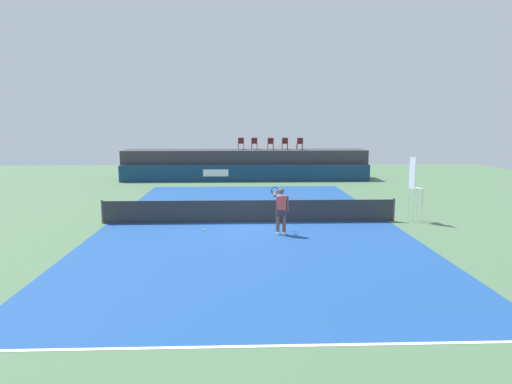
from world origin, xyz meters
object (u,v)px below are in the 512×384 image
spectator_chair_center (271,143)px  net_post_far (394,210)px  tennis_player (281,209)px  tennis_ball (204,230)px  net_post_near (102,212)px  spectator_chair_right (285,143)px  umpire_chair (414,185)px  spectator_chair_far_left (241,143)px  spectator_chair_far_right (300,143)px  spectator_chair_left (254,143)px

spectator_chair_center → net_post_far: (4.30, -15.01, -2.19)m
tennis_player → tennis_ball: 3.16m
net_post_near → tennis_player: bearing=-16.3°
net_post_near → tennis_ball: (4.37, -1.53, -0.46)m
spectator_chair_center → spectator_chair_right: size_ratio=1.00×
umpire_chair → tennis_player: bearing=-160.1°
spectator_chair_right → net_post_near: size_ratio=0.89×
spectator_chair_far_left → spectator_chair_right: size_ratio=1.00×
spectator_chair_center → spectator_chair_right: bearing=18.1°
spectator_chair_center → umpire_chair: size_ratio=0.32×
spectator_chair_far_right → tennis_ball: (-5.91, -16.57, -2.66)m
umpire_chair → spectator_chair_right: bearing=104.6°
umpire_chair → net_post_far: size_ratio=2.76×
spectator_chair_left → tennis_ball: 17.36m
tennis_ball → spectator_chair_far_left: bearing=84.9°
spectator_chair_right → tennis_ball: size_ratio=13.06×
spectator_chair_left → net_post_near: 17.05m
spectator_chair_left → tennis_player: 17.67m
umpire_chair → net_post_near: size_ratio=2.76×
spectator_chair_far_right → net_post_far: size_ratio=0.89×
umpire_chair → net_post_far: bearing=178.6°
spectator_chair_right → umpire_chair: (4.02, -15.39, -1.11)m
spectator_chair_right → tennis_ball: spectator_chair_right is taller
spectator_chair_left → spectator_chair_far_left: bearing=175.6°
umpire_chair → net_post_near: bearing=179.9°
spectator_chair_far_left → net_post_far: bearing=-67.3°
spectator_chair_far_left → spectator_chair_far_right: (4.39, -0.48, 0.00)m
net_post_far → tennis_player: tennis_player is taller
net_post_near → tennis_ball: 4.66m
spectator_chair_right → net_post_far: size_ratio=0.89×
tennis_player → umpire_chair: bearing=19.9°
spectator_chair_center → tennis_player: 17.27m
net_post_near → net_post_far: 12.40m
spectator_chair_left → net_post_near: spectator_chair_left is taller
spectator_chair_left → spectator_chair_far_right: 3.41m
spectator_chair_left → spectator_chair_center: bearing=-19.4°
spectator_chair_far_left → tennis_ball: spectator_chair_far_left is taller
spectator_chair_center → net_post_near: (-8.10, -15.01, -2.19)m
spectator_chair_far_left → tennis_ball: (-1.52, -17.04, -2.66)m
net_post_near → tennis_player: (7.34, -2.15, 0.46)m
spectator_chair_far_right → net_post_near: spectator_chair_far_right is taller
spectator_chair_left → spectator_chair_right: bearing=-1.5°
spectator_chair_far_left → spectator_chair_right: bearing=-2.4°
spectator_chair_left → spectator_chair_center: same height
spectator_chair_far_right → net_post_far: (2.11, -15.04, -2.19)m
spectator_chair_right → net_post_near: spectator_chair_right is taller
spectator_chair_center → net_post_near: spectator_chair_center is taller
spectator_chair_left → umpire_chair: size_ratio=0.32×
spectator_chair_far_left → spectator_chair_far_right: bearing=-6.2°
spectator_chair_far_left → spectator_chair_center: same height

